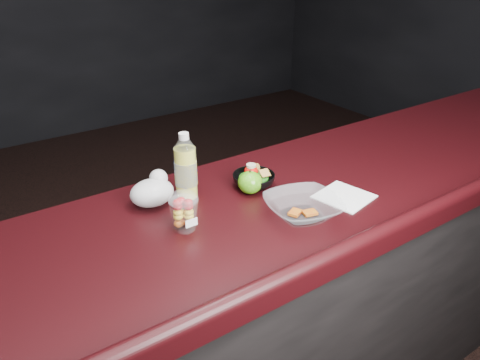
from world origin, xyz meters
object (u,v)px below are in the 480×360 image
(lemonade_bottle, at_px, (186,171))
(snack_bowl, at_px, (253,179))
(fruit_cup, at_px, (184,210))
(takeout_bowl, at_px, (303,208))
(green_apple, at_px, (250,183))

(lemonade_bottle, xyz_separation_m, snack_bowl, (0.22, -0.07, -0.07))
(lemonade_bottle, height_order, fruit_cup, lemonade_bottle)
(takeout_bowl, bearing_deg, snack_bowl, 92.14)
(snack_bowl, bearing_deg, lemonade_bottle, 162.80)
(fruit_cup, relative_size, snack_bowl, 0.68)
(green_apple, height_order, snack_bowl, green_apple)
(fruit_cup, distance_m, takeout_bowl, 0.36)
(fruit_cup, bearing_deg, green_apple, 14.26)
(snack_bowl, height_order, takeout_bowl, snack_bowl)
(green_apple, distance_m, snack_bowl, 0.05)
(green_apple, distance_m, takeout_bowl, 0.22)
(fruit_cup, bearing_deg, snack_bowl, 17.90)
(lemonade_bottle, distance_m, green_apple, 0.22)
(fruit_cup, distance_m, snack_bowl, 0.34)
(lemonade_bottle, relative_size, green_apple, 2.59)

